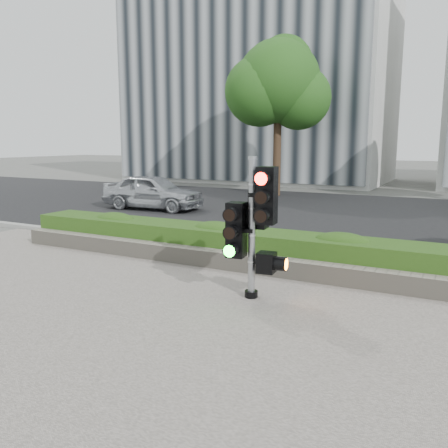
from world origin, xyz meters
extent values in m
plane|color=#51514C|center=(0.00, 0.00, 0.00)|extent=(120.00, 120.00, 0.00)
cube|color=#9E9389|center=(0.00, -2.50, 0.01)|extent=(16.00, 11.00, 0.03)
cube|color=black|center=(0.00, 10.00, 0.01)|extent=(60.00, 13.00, 0.02)
cube|color=gray|center=(0.00, 3.15, 0.06)|extent=(60.00, 0.25, 0.12)
cube|color=gray|center=(0.00, 1.90, 0.20)|extent=(12.00, 0.32, 0.34)
cube|color=#4E7F27|center=(0.00, 2.55, 0.37)|extent=(12.00, 1.00, 0.68)
cube|color=#B7B7B2|center=(-9.00, 23.00, 7.50)|extent=(16.00, 9.00, 15.00)
cylinder|color=black|center=(-4.50, 14.50, 2.02)|extent=(0.36, 0.36, 4.03)
sphere|color=#1C4413|center=(-4.50, 14.50, 5.18)|extent=(3.74, 3.74, 3.74)
sphere|color=#1C4413|center=(-3.64, 14.86, 4.46)|extent=(2.88, 2.88, 2.88)
sphere|color=#1C4413|center=(-5.22, 14.07, 4.75)|extent=(3.17, 3.17, 3.17)
sphere|color=#1C4413|center=(-4.50, 15.22, 6.05)|extent=(2.59, 2.59, 2.59)
cylinder|color=black|center=(0.54, 0.52, 0.08)|extent=(0.22, 0.22, 0.11)
cylinder|color=gray|center=(0.54, 0.52, 1.14)|extent=(0.11, 0.11, 2.22)
cylinder|color=gray|center=(0.54, 0.52, 2.28)|extent=(0.14, 0.14, 0.05)
cube|color=#FF1107|center=(0.79, 0.52, 1.71)|extent=(0.31, 0.31, 0.89)
cube|color=#14E51E|center=(0.29, 0.47, 1.14)|extent=(0.31, 0.31, 0.89)
cube|color=black|center=(0.54, 0.78, 1.44)|extent=(0.31, 0.31, 0.61)
cube|color=orange|center=(0.77, 0.58, 0.63)|extent=(0.31, 0.31, 0.33)
imported|color=#B3B6BB|center=(-6.93, 8.11, 0.67)|extent=(3.91, 1.75, 1.31)
camera|label=1|loc=(3.58, -6.25, 2.55)|focal=38.00mm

